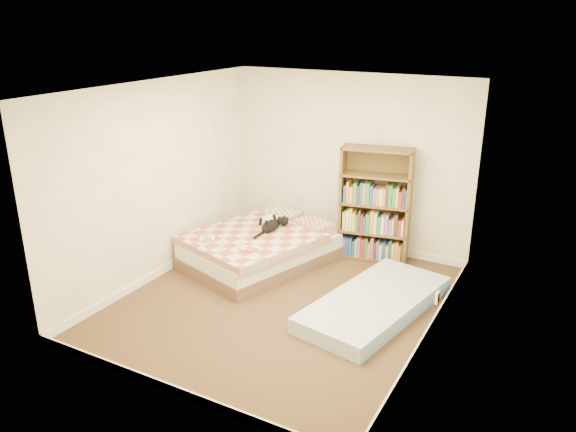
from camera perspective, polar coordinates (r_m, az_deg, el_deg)
The scene contains 6 objects.
room at distance 6.29m, azimuth -0.71°, elevation 1.01°, with size 3.51×4.01×2.51m.
bed at distance 7.66m, azimuth -2.71°, elevation -3.18°, with size 1.86×2.23×0.51m.
bookshelf at distance 7.80m, azimuth 8.79°, elevation -0.30°, with size 1.01×0.49×1.58m.
floor_mattress at distance 6.60m, azimuth 8.80°, elevation -8.78°, with size 0.92×2.04×0.18m, color #7094BB.
black_cat at distance 7.63m, azimuth -1.60°, elevation -0.88°, with size 0.33×0.70×0.16m.
white_dog at distance 7.79m, azimuth -1.73°, elevation -0.43°, with size 0.36×0.38×0.14m.
Camera 1 is at (2.92, -5.19, 3.22)m, focal length 35.00 mm.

